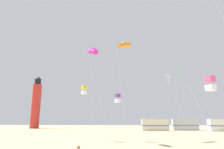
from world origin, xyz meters
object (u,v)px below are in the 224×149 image
Objects in this scene: kite_box_violet at (118,98)px; rv_van_silver at (185,125)px; rv_van_cream at (155,125)px; kite_tube_orange at (125,45)px; rv_van_white at (223,125)px; kite_box_gold at (84,90)px; lighthouse_distant at (36,103)px; kite_tube_magenta at (93,51)px; kite_box_rainbow at (210,83)px; kite_diamond_lime at (177,73)px; kite_diamond_white at (169,79)px.

kite_box_violet is 32.63m from rv_van_silver.
kite_box_violet reaches higher than rv_van_silver.
rv_van_cream is at bearing -157.89° from rv_van_silver.
rv_van_white is at bearing 42.09° from kite_tube_orange.
kite_box_violet is at bearing -2.05° from kite_box_gold.
lighthouse_distant reaches higher than kite_box_gold.
rv_van_silver is at bearing 52.16° from kite_box_gold.
kite_tube_magenta is 6.54m from kite_tube_orange.
kite_box_rainbow is 59.52m from lighthouse_distant.
rv_van_silver is (9.39, 38.80, -3.92)m from kite_box_rainbow.
kite_box_violet is 0.92× the size of rv_van_silver.
kite_diamond_lime is (6.99, -2.57, -5.19)m from kite_tube_orange.
kite_box_violet is at bearing 179.31° from kite_diamond_lime.
kite_box_rainbow reaches higher than rv_van_white.
kite_tube_orange is 9.08m from kite_diamond_lime.
kite_tube_magenta is 1.30× the size of kite_diamond_lime.
rv_van_white is at bearing -26.17° from rv_van_silver.
rv_van_cream and rv_van_white have the same top height.
kite_box_violet is 0.93× the size of rv_van_cream.
lighthouse_distant is at bearing 133.40° from kite_diamond_lime.
kite_box_violet is 8.91m from kite_tube_orange.
lighthouse_distant is at bearing 125.64° from kite_box_rainbow.
kite_box_rainbow is (11.98, -11.28, -1.26)m from kite_box_gold.
kite_diamond_white is 1.35× the size of rv_van_cream.
kite_tube_orange reaches higher than rv_van_silver.
kite_tube_orange is 17.28m from kite_box_rainbow.
lighthouse_distant is at bearing 133.17° from kite_diamond_white.
kite_tube_magenta is 30.71m from rv_van_cream.
kite_tube_magenta reaches higher than rv_van_cream.
kite_diamond_lime reaches higher than rv_van_silver.
kite_box_rainbow is at bearing -93.33° from kite_diamond_lime.
kite_diamond_white reaches higher than kite_box_gold.
kite_diamond_lime is 1.42× the size of rv_van_white.
lighthouse_distant reaches higher than rv_van_cream.
rv_van_silver is (21.37, 27.52, -5.18)m from kite_box_gold.
kite_box_violet is 34.20m from rv_van_white.
kite_tube_orange is at bearing 66.61° from kite_box_violet.
kite_box_gold is at bearing 177.95° from kite_box_violet.
kite_diamond_lime is (0.98, -0.74, 0.56)m from kite_diamond_white.
kite_tube_magenta is at bearing -58.36° from lighthouse_distant.
kite_diamond_lime is at bearing -91.21° from rv_van_cream.
kite_box_rainbow is 0.35× the size of lighthouse_distant.
rv_van_white is at bearing 42.66° from kite_tube_magenta.
kite_box_rainbow is at bearing -54.36° from lighthouse_distant.
kite_tube_orange is at bearing 22.27° from kite_box_gold.
kite_box_violet is 0.49× the size of kite_tube_magenta.
kite_diamond_white is at bearing 91.67° from kite_box_rainbow.
kite_tube_orange is 0.87× the size of lighthouse_distant.
kite_diamond_white is at bearing -16.94° from kite_tube_orange.
kite_diamond_lime reaches higher than rv_van_white.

